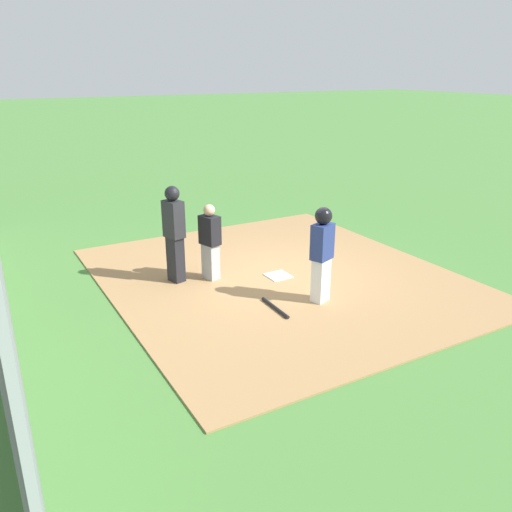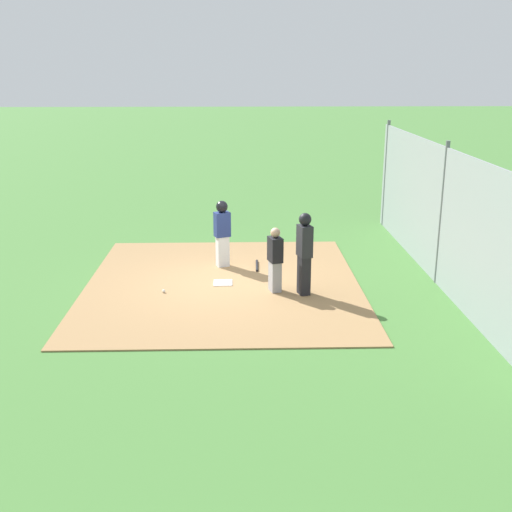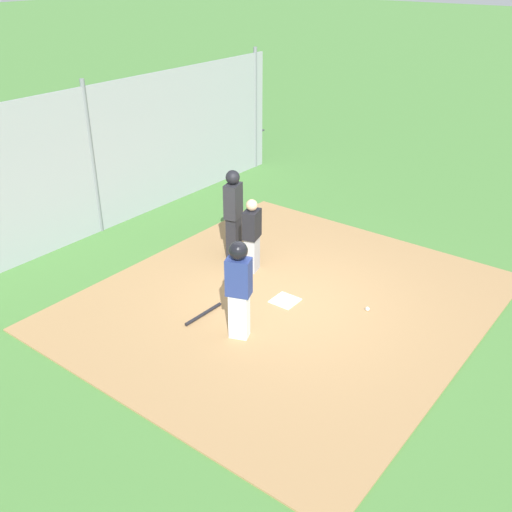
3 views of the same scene
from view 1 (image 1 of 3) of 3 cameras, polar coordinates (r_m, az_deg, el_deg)
ground_plane at (r=10.37m, az=2.44°, el=-2.37°), size 140.00×140.00×0.00m
dirt_infield at (r=10.36m, az=2.44°, el=-2.29°), size 7.20×6.40×0.03m
home_plate at (r=10.35m, az=2.44°, el=-2.16°), size 0.44×0.44×0.02m
catcher at (r=10.03m, az=-5.03°, el=1.61°), size 0.44×0.36×1.48m
umpire at (r=9.92m, az=-8.92°, el=2.65°), size 0.44×0.35×1.86m
runner at (r=9.00m, az=7.22°, el=0.84°), size 0.38×0.45×1.70m
baseball_bat at (r=8.96m, az=2.09°, el=-5.65°), size 0.85×0.08×0.06m
baseball at (r=11.52m, az=6.43°, el=0.20°), size 0.07×0.07×0.07m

